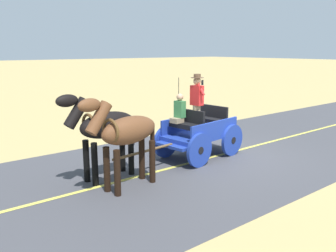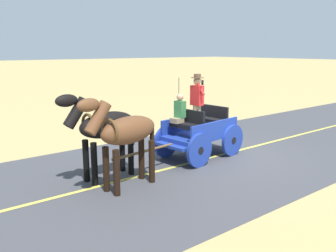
% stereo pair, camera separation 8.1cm
% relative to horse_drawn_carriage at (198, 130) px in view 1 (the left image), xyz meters
% --- Properties ---
extents(ground_plane, '(200.00, 200.00, 0.00)m').
position_rel_horse_drawn_carriage_xyz_m(ground_plane, '(-0.32, -0.74, -0.82)').
color(ground_plane, tan).
extents(road_surface, '(6.61, 160.00, 0.01)m').
position_rel_horse_drawn_carriage_xyz_m(road_surface, '(-0.32, -0.74, -0.81)').
color(road_surface, '#424247').
rests_on(road_surface, ground).
extents(road_centre_stripe, '(0.12, 160.00, 0.00)m').
position_rel_horse_drawn_carriage_xyz_m(road_centre_stripe, '(-0.32, -0.74, -0.81)').
color(road_centre_stripe, '#DBCC4C').
rests_on(road_centre_stripe, road_surface).
extents(horse_drawn_carriage, '(1.69, 4.51, 2.50)m').
position_rel_horse_drawn_carriage_xyz_m(horse_drawn_carriage, '(0.00, 0.00, 0.00)').
color(horse_drawn_carriage, '#1E3899').
rests_on(horse_drawn_carriage, ground).
extents(horse_near_side, '(0.82, 2.15, 2.21)m').
position_rel_horse_drawn_carriage_xyz_m(horse_near_side, '(-0.78, 2.96, 0.51)').
color(horse_near_side, brown).
rests_on(horse_near_side, ground).
extents(horse_off_side, '(0.73, 2.14, 2.21)m').
position_rel_horse_drawn_carriage_xyz_m(horse_off_side, '(0.04, 3.06, 0.51)').
color(horse_off_side, black).
rests_on(horse_off_side, ground).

